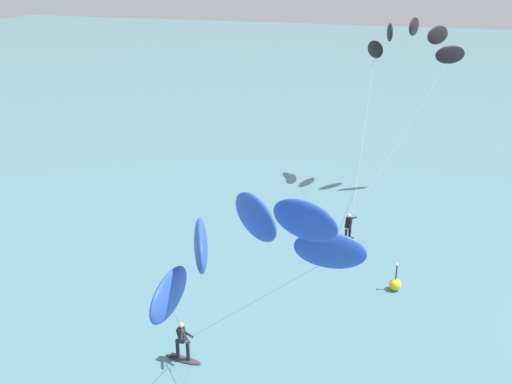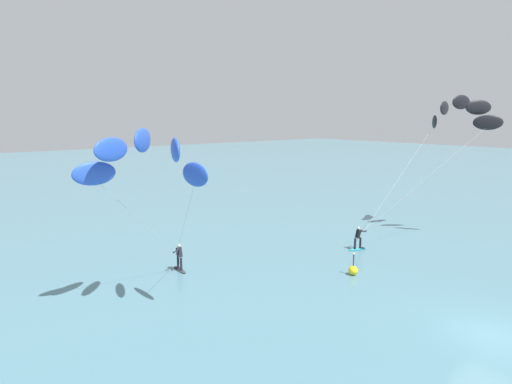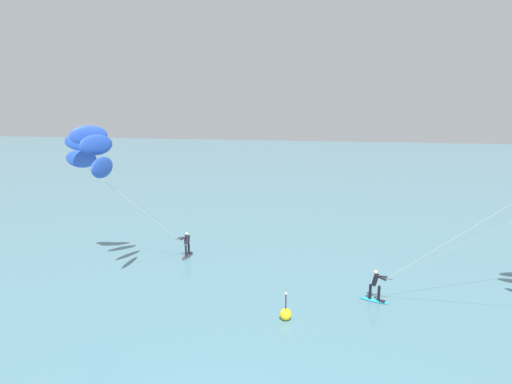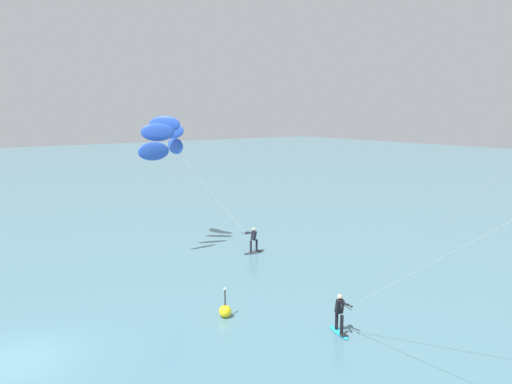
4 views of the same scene
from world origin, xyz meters
name	(u,v)px [view 3 (image 3 of 4)]	position (x,y,z in m)	size (l,w,h in m)	color
kitesurfer_mid_water	(94,154)	(-10.24, 11.45, 7.23)	(6.89, 7.55, 8.80)	#333338
marker_buoy	(286,314)	(1.19, 8.27, 0.30)	(0.56, 0.56, 1.38)	yellow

